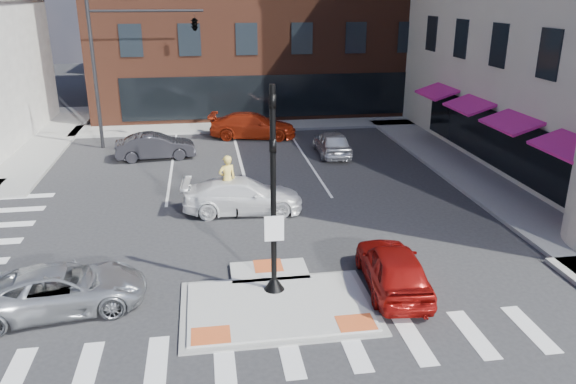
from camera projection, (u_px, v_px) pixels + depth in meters
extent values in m
plane|color=#28282B|center=(276.00, 299.00, 16.13)|extent=(120.00, 120.00, 0.00)
cube|color=gray|center=(278.00, 308.00, 15.65)|extent=(5.40, 3.60, 0.06)
cube|color=#A8A8A3|center=(278.00, 307.00, 15.64)|extent=(5.00, 3.20, 0.12)
cube|color=#A8A8A3|center=(269.00, 272.00, 17.60)|extent=(2.40, 1.40, 0.12)
cube|color=#D55525|center=(211.00, 335.00, 14.23)|extent=(1.00, 0.80, 0.01)
cube|color=#D55525|center=(356.00, 323.00, 14.78)|extent=(1.00, 0.80, 0.01)
cube|color=#D55525|center=(268.00, 266.00, 17.85)|extent=(0.90, 0.90, 0.01)
cube|color=gray|center=(47.00, 140.00, 33.14)|extent=(3.00, 20.00, 0.15)
cube|color=gray|center=(471.00, 174.00, 26.96)|extent=(3.00, 24.00, 0.15)
cube|color=gray|center=(277.00, 125.00, 37.01)|extent=(26.00, 3.00, 0.15)
cube|color=#4D2518|center=(259.00, 3.00, 43.82)|extent=(24.00, 18.00, 15.00)
cube|color=black|center=(275.00, 96.00, 37.36)|extent=(20.00, 0.12, 2.80)
cube|color=black|center=(499.00, 141.00, 26.58)|extent=(0.12, 16.00, 2.60)
cube|color=#DB1D8D|center=(568.00, 146.00, 20.44)|extent=(1.46, 3.00, 0.58)
cube|color=#DB1D8D|center=(488.00, 113.00, 26.03)|extent=(1.46, 3.00, 0.58)
cube|color=#DB1D8D|center=(437.00, 91.00, 31.61)|extent=(1.46, 3.00, 0.58)
cube|color=slate|center=(178.00, 24.00, 62.27)|extent=(10.00, 12.00, 10.00)
cube|color=brown|center=(291.00, 13.00, 65.66)|extent=(12.00, 12.00, 12.00)
cone|color=black|center=(274.00, 282.00, 16.38)|extent=(0.60, 0.60, 0.45)
cylinder|color=black|center=(273.00, 190.00, 15.42)|extent=(0.16, 0.16, 5.80)
cube|color=white|center=(274.00, 229.00, 15.68)|extent=(0.55, 0.04, 0.75)
imported|color=black|center=(273.00, 115.00, 14.72)|extent=(0.18, 0.22, 1.10)
imported|color=black|center=(273.00, 159.00, 15.12)|extent=(0.18, 0.22, 1.10)
cylinder|color=black|center=(95.00, 77.00, 30.46)|extent=(0.20, 0.20, 8.00)
cylinder|color=black|center=(146.00, 11.00, 29.75)|extent=(6.00, 0.14, 0.14)
imported|color=black|center=(195.00, 22.00, 30.31)|extent=(0.48, 2.24, 0.90)
imported|color=#A9ACB0|center=(61.00, 289.00, 15.43)|extent=(4.83, 2.75, 1.27)
imported|color=#9B110E|center=(393.00, 267.00, 16.51)|extent=(1.99, 4.23, 1.40)
imported|color=white|center=(243.00, 195.00, 22.35)|extent=(4.88, 2.27, 1.38)
imported|color=#28282D|center=(155.00, 146.00, 29.53)|extent=(4.22, 1.81, 1.35)
imported|color=silver|center=(332.00, 143.00, 30.20)|extent=(1.73, 4.07, 1.37)
imported|color=maroon|center=(253.00, 126.00, 33.77)|extent=(5.47, 3.05, 1.50)
imported|color=#3F3F44|center=(228.00, 201.00, 22.33)|extent=(1.24, 2.03, 1.01)
imported|color=#F3CF55|center=(227.00, 179.00, 22.03)|extent=(0.81, 0.66, 1.92)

